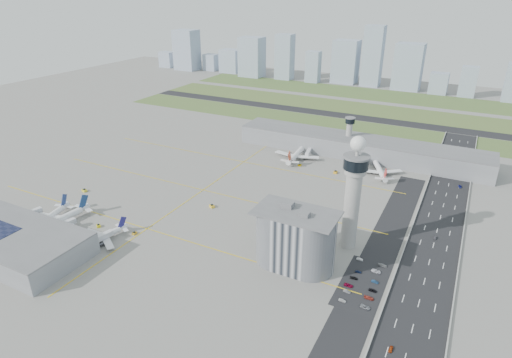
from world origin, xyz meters
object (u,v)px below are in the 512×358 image
at_px(tug_1, 98,226).
at_px(car_lot_1, 347,291).
at_px(car_lot_7, 369,298).
at_px(airplane_near_a, 46,216).
at_px(secondary_tower, 349,132).
at_px(airplane_far_a, 297,151).
at_px(car_lot_0, 342,300).
at_px(control_tower, 353,189).
at_px(car_lot_10, 376,271).
at_px(jet_bridge_near_0, 20,220).
at_px(tug_5, 336,172).
at_px(jet_bridge_far_0, 310,151).
at_px(admin_building, 295,239).
at_px(car_hw_2, 460,186).
at_px(car_lot_6, 365,307).
at_px(car_hw_0, 391,349).
at_px(tug_0, 84,190).
at_px(car_lot_5, 360,259).
at_px(jet_bridge_far_1, 367,161).
at_px(tug_4, 300,165).
at_px(car_lot_9, 375,282).
at_px(car_hw_1, 435,238).
at_px(car_lot_3, 354,278).
at_px(car_lot_11, 383,265).
at_px(car_hw_4, 446,156).
at_px(car_lot_8, 373,290).
at_px(jet_bridge_near_1, 53,231).
at_px(airplane_near_c, 98,235).
at_px(airplane_near_b, 56,217).
at_px(jet_bridge_near_2, 91,245).
at_px(airplane_far_b, 380,167).
at_px(tug_3, 212,206).
at_px(car_lot_4, 358,272).
at_px(tug_2, 134,233).

distance_m(tug_1, car_lot_1, 151.26).
bearing_deg(car_lot_7, airplane_near_a, 95.22).
height_order(secondary_tower, airplane_far_a, secondary_tower).
bearing_deg(secondary_tower, car_lot_0, -74.26).
relative_size(control_tower, secondary_tower, 2.02).
relative_size(airplane_far_a, car_lot_10, 9.64).
distance_m(jet_bridge_near_0, tug_5, 220.36).
bearing_deg(jet_bridge_far_0, admin_building, 7.99).
bearing_deg(car_hw_2, car_lot_6, -108.82).
xyz_separation_m(car_lot_10, car_hw_0, (17.07, -48.61, -0.06)).
height_order(tug_0, tug_1, tug_0).
xyz_separation_m(car_lot_5, car_lot_10, (10.26, -6.71, 0.11)).
height_order(jet_bridge_near_0, car_lot_6, jet_bridge_near_0).
bearing_deg(jet_bridge_far_1, jet_bridge_near_0, -50.53).
bearing_deg(car_lot_6, car_lot_1, 64.36).
relative_size(tug_4, car_lot_9, 0.83).
height_order(tug_5, car_hw_1, tug_5).
height_order(car_lot_3, car_lot_11, car_lot_11).
bearing_deg(car_lot_11, car_hw_1, -30.40).
bearing_deg(secondary_tower, car_hw_4, 21.67).
relative_size(car_lot_1, car_lot_6, 0.78).
xyz_separation_m(car_lot_6, car_hw_1, (21.02, 76.54, -0.03)).
bearing_deg(car_lot_8, car_lot_3, 66.55).
relative_size(car_hw_0, car_hw_4, 1.05).
distance_m(jet_bridge_near_1, jet_bridge_far_0, 210.89).
height_order(airplane_near_c, car_hw_1, airplane_near_c).
bearing_deg(airplane_near_b, jet_bridge_near_1, 46.20).
distance_m(jet_bridge_near_2, car_lot_0, 138.04).
xyz_separation_m(control_tower, admin_building, (-20.01, -30.00, -19.74)).
distance_m(airplane_far_b, car_lot_6, 158.85).
distance_m(jet_bridge_near_1, car_lot_9, 181.59).
xyz_separation_m(airplane_near_a, car_lot_5, (180.17, 50.48, -5.08)).
bearing_deg(airplane_near_a, jet_bridge_near_0, -75.17).
bearing_deg(jet_bridge_near_0, jet_bridge_near_1, -80.00).
bearing_deg(car_lot_1, tug_1, 96.57).
distance_m(airplane_near_a, tug_3, 101.38).
height_order(airplane_near_a, jet_bridge_far_1, airplane_near_a).
height_order(airplane_near_b, car_lot_4, airplane_near_b).
bearing_deg(car_lot_10, airplane_near_c, 112.69).
bearing_deg(car_hw_0, car_lot_8, 117.40).
relative_size(tug_2, car_hw_4, 0.83).
height_order(jet_bridge_far_0, car_lot_7, jet_bridge_far_0).
bearing_deg(tug_2, airplane_far_b, -119.20).
xyz_separation_m(airplane_far_b, tug_0, (-178.18, -128.27, -4.70)).
distance_m(car_lot_8, car_hw_4, 206.49).
height_order(tug_0, car_lot_9, tug_0).
height_order(car_lot_5, car_lot_10, car_lot_10).
xyz_separation_m(secondary_tower, tug_3, (-50.17, -139.02, -17.76)).
bearing_deg(car_lot_1, car_lot_5, 5.76).
bearing_deg(secondary_tower, airplane_near_b, -120.63).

